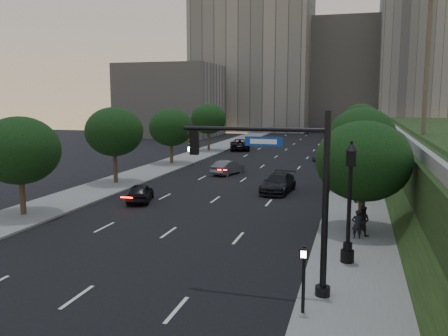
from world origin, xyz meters
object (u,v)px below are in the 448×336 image
(sedan_mid_left, at_px, (228,167))
(pedestrian_c, at_px, (358,189))
(sedan_near_left, at_px, (140,193))
(pedestrian_a, at_px, (357,224))
(sedan_near_right, at_px, (278,183))
(sedan_far_left, at_px, (240,144))
(street_lamp, at_px, (349,208))
(sedan_far_right, at_px, (323,155))
(traffic_signal_mast, at_px, (295,201))
(pedestrian_b, at_px, (363,221))

(sedan_mid_left, height_order, pedestrian_c, pedestrian_c)
(sedan_near_left, distance_m, pedestrian_a, 16.15)
(sedan_near_right, bearing_deg, sedan_far_left, 114.39)
(sedan_near_right, bearing_deg, pedestrian_a, -57.85)
(sedan_near_right, height_order, pedestrian_c, pedestrian_c)
(sedan_mid_left, height_order, sedan_near_right, sedan_near_right)
(sedan_near_left, bearing_deg, pedestrian_a, 143.45)
(street_lamp, xyz_separation_m, sedan_far_right, (-3.61, 36.62, -2.00))
(pedestrian_a, bearing_deg, sedan_mid_left, -70.19)
(pedestrian_c, bearing_deg, sedan_mid_left, -65.12)
(street_lamp, relative_size, sedan_near_left, 1.43)
(pedestrian_c, bearing_deg, sedan_far_right, -105.13)
(traffic_signal_mast, height_order, pedestrian_a, traffic_signal_mast)
(traffic_signal_mast, height_order, sedan_mid_left, traffic_signal_mast)
(sedan_far_left, height_order, pedestrian_a, pedestrian_a)
(street_lamp, bearing_deg, sedan_far_left, 109.60)
(sedan_mid_left, xyz_separation_m, sedan_far_right, (8.28, 13.25, -0.07))
(sedan_far_left, bearing_deg, sedan_mid_left, 85.18)
(sedan_far_left, bearing_deg, sedan_near_right, 93.70)
(pedestrian_a, xyz_separation_m, pedestrian_c, (0.06, 9.04, 0.19))
(traffic_signal_mast, xyz_separation_m, sedan_far_right, (-1.72, 40.63, -3.03))
(sedan_far_left, bearing_deg, street_lamp, 93.86)
(sedan_near_right, bearing_deg, pedestrian_b, -55.35)
(sedan_near_left, height_order, pedestrian_c, pedestrian_c)
(pedestrian_a, height_order, pedestrian_c, pedestrian_c)
(sedan_near_right, bearing_deg, sedan_far_right, 89.32)
(sedan_far_left, xyz_separation_m, pedestrian_b, (16.81, -40.76, 0.14))
(sedan_near_left, xyz_separation_m, pedestrian_a, (15.12, -5.68, 0.24))
(traffic_signal_mast, relative_size, sedan_far_left, 1.20)
(traffic_signal_mast, relative_size, sedan_far_right, 1.86)
(sedan_far_left, bearing_deg, pedestrian_b, 96.67)
(traffic_signal_mast, xyz_separation_m, pedestrian_a, (2.28, 7.88, -2.76))
(pedestrian_a, bearing_deg, street_lamp, 71.83)
(street_lamp, distance_m, sedan_far_left, 48.13)
(street_lamp, distance_m, sedan_mid_left, 26.30)
(traffic_signal_mast, xyz_separation_m, sedan_near_left, (-12.84, 13.56, -3.00))
(sedan_near_right, distance_m, pedestrian_c, 6.73)
(sedan_far_left, height_order, sedan_far_right, sedan_far_left)
(sedan_near_left, bearing_deg, sedan_far_left, -103.73)
(sedan_far_right, distance_m, pedestrian_b, 32.37)
(sedan_far_left, relative_size, pedestrian_c, 3.05)
(sedan_near_left, distance_m, sedan_mid_left, 14.11)
(sedan_near_left, bearing_deg, sedan_far_right, -128.30)
(sedan_far_right, distance_m, pedestrian_a, 32.99)
(street_lamp, distance_m, sedan_near_right, 16.78)
(traffic_signal_mast, xyz_separation_m, pedestrian_c, (2.34, 16.93, -2.57))
(street_lamp, relative_size, pedestrian_c, 2.94)
(sedan_far_right, relative_size, pedestrian_b, 2.33)
(traffic_signal_mast, distance_m, sedan_near_left, 18.91)
(sedan_mid_left, xyz_separation_m, pedestrian_b, (12.58, -18.83, 0.25))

